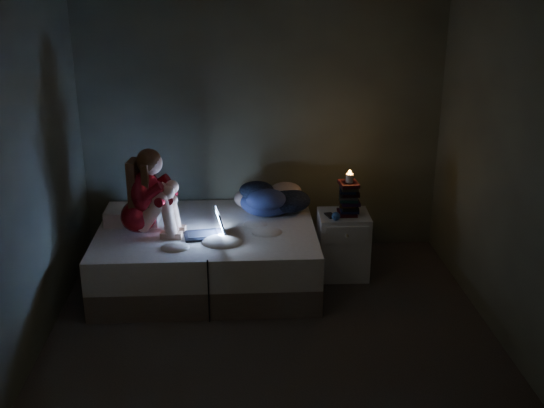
{
  "coord_description": "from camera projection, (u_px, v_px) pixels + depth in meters",
  "views": [
    {
      "loc": [
        -0.24,
        -4.43,
        2.79
      ],
      "look_at": [
        0.05,
        1.0,
        0.8
      ],
      "focal_mm": 42.71,
      "sensor_mm": 36.0,
      "label": 1
    }
  ],
  "objects": [
    {
      "name": "laptop",
      "position": [
        204.0,
        223.0,
        5.7
      ],
      "size": [
        0.39,
        0.31,
        0.25
      ],
      "primitive_type": null,
      "rotation": [
        0.0,
        0.0,
        0.16
      ],
      "color": "black",
      "rests_on": "bed"
    },
    {
      "name": "wall_right",
      "position": [
        517.0,
        183.0,
        4.77
      ],
      "size": [
        0.02,
        3.8,
        2.6
      ],
      "primitive_type": "cube",
      "color": "#636A57",
      "rests_on": "ground"
    },
    {
      "name": "pillow",
      "position": [
        133.0,
        215.0,
        6.06
      ],
      "size": [
        0.49,
        0.35,
        0.14
      ],
      "primitive_type": "cube",
      "color": "silver",
      "rests_on": "bed"
    },
    {
      "name": "phone",
      "position": [
        330.0,
        216.0,
        5.99
      ],
      "size": [
        0.11,
        0.15,
        0.01
      ],
      "primitive_type": "cube",
      "rotation": [
        0.0,
        0.0,
        0.28
      ],
      "color": "black",
      "rests_on": "nightstand"
    },
    {
      "name": "wall_front",
      "position": [
        295.0,
        323.0,
        2.89
      ],
      "size": [
        3.6,
        0.02,
        2.6
      ],
      "primitive_type": "cube",
      "color": "#636A57",
      "rests_on": "ground"
    },
    {
      "name": "candle",
      "position": [
        350.0,
        177.0,
        5.93
      ],
      "size": [
        0.07,
        0.07,
        0.08
      ],
      "primitive_type": "cylinder",
      "color": "beige",
      "rests_on": "book_stack"
    },
    {
      "name": "woman",
      "position": [
        137.0,
        192.0,
        5.67
      ],
      "size": [
        0.53,
        0.39,
        0.8
      ],
      "primitive_type": null,
      "rotation": [
        0.0,
        0.0,
        -0.14
      ],
      "color": "maroon",
      "rests_on": "bed"
    },
    {
      "name": "clothes_pile",
      "position": [
        267.0,
        197.0,
        6.24
      ],
      "size": [
        0.68,
        0.63,
        0.33
      ],
      "primitive_type": null,
      "rotation": [
        0.0,
        0.0,
        -0.43
      ],
      "color": "navy",
      "rests_on": "bed"
    },
    {
      "name": "bed",
      "position": [
        208.0,
        254.0,
        6.04
      ],
      "size": [
        1.98,
        1.49,
        0.55
      ],
      "primitive_type": null,
      "color": "beige",
      "rests_on": "ground"
    },
    {
      "name": "nightstand",
      "position": [
        343.0,
        245.0,
        6.15
      ],
      "size": [
        0.48,
        0.43,
        0.63
      ],
      "primitive_type": "cube",
      "rotation": [
        0.0,
        0.0,
        -0.02
      ],
      "color": "silver",
      "rests_on": "ground"
    },
    {
      "name": "floor",
      "position": [
        272.0,
        343.0,
        5.13
      ],
      "size": [
        3.6,
        3.8,
        0.02
      ],
      "primitive_type": "cube",
      "color": "#2A2827",
      "rests_on": "ground"
    },
    {
      "name": "book_stack",
      "position": [
        349.0,
        197.0,
        6.0
      ],
      "size": [
        0.19,
        0.25,
        0.32
      ],
      "primitive_type": null,
      "color": "black",
      "rests_on": "nightstand"
    },
    {
      "name": "wall_left",
      "position": [
        18.0,
        191.0,
        4.59
      ],
      "size": [
        0.02,
        3.8,
        2.6
      ],
      "primitive_type": "cube",
      "color": "#636A57",
      "rests_on": "ground"
    },
    {
      "name": "blue_orb",
      "position": [
        336.0,
        216.0,
        5.88
      ],
      "size": [
        0.08,
        0.08,
        0.08
      ],
      "primitive_type": "sphere",
      "color": "#2D5493",
      "rests_on": "nightstand"
    },
    {
      "name": "wall_back",
      "position": [
        262.0,
        126.0,
        6.47
      ],
      "size": [
        3.6,
        0.02,
        2.6
      ],
      "primitive_type": "cube",
      "color": "#636A57",
      "rests_on": "ground"
    }
  ]
}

